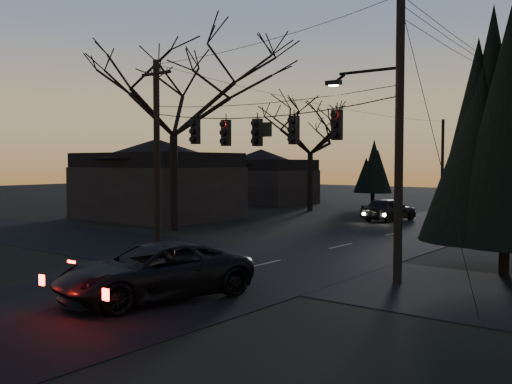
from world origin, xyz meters
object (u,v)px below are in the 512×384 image
Objects in this scene: evergreen_right at (507,132)px; utility_pole_left at (158,250)px; utility_pole_right at (397,283)px; utility_pole_far_l at (442,204)px; sedan_oncoming_a at (389,209)px; bare_tree_left at (173,97)px; suv_near at (154,272)px.

utility_pole_left is at bearing -165.51° from evergreen_right.
utility_pole_right is 1.25× the size of utility_pole_far_l.
utility_pole_left is at bearing 89.68° from sedan_oncoming_a.
utility_pole_far_l is 31.83m from bare_tree_left.
utility_pole_far_l reaches higher than suv_near.
evergreen_right is (13.89, 3.59, 5.02)m from utility_pole_left.
utility_pole_far_l is at bearing 90.00° from utility_pole_left.
bare_tree_left is at bearing -98.53° from utility_pole_far_l.
utility_pole_far_l is 35.62m from evergreen_right.
evergreen_right is (2.39, 3.59, 5.02)m from utility_pole_right.
evergreen_right is at bearing 56.37° from utility_pole_right.
utility_pole_right is at bearing 123.95° from sedan_oncoming_a.
bare_tree_left reaches higher than utility_pole_far_l.
utility_pole_far_l is at bearing 81.47° from bare_tree_left.
utility_pole_left is at bearing -49.91° from bare_tree_left.
utility_pole_left is 10.46m from bare_tree_left.
bare_tree_left is (-4.58, 5.45, 7.67)m from utility_pole_left.
utility_pole_right is 1.75× the size of suv_near.
utility_pole_far_l is 1.40× the size of suv_near.
evergreen_right is at bearing -5.74° from bare_tree_left.
bare_tree_left is 18.75m from evergreen_right.
utility_pole_far_l is 18.02m from sedan_oncoming_a.
evergreen_right is (18.47, -1.86, -2.65)m from bare_tree_left.
suv_near is (6.87, -42.37, 0.79)m from utility_pole_far_l.
suv_near is at bearing -126.00° from utility_pole_right.
bare_tree_left is 1.92× the size of suv_near.
utility_pole_far_l is at bearing -72.63° from sedan_oncoming_a.
sedan_oncoming_a is at bearing 81.26° from utility_pole_left.
bare_tree_left is 16.28m from sedan_oncoming_a.
sedan_oncoming_a is (7.38, 12.77, -6.89)m from bare_tree_left.
utility_pole_right is at bearing -72.28° from utility_pole_far_l.
utility_pole_left reaches higher than sedan_oncoming_a.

